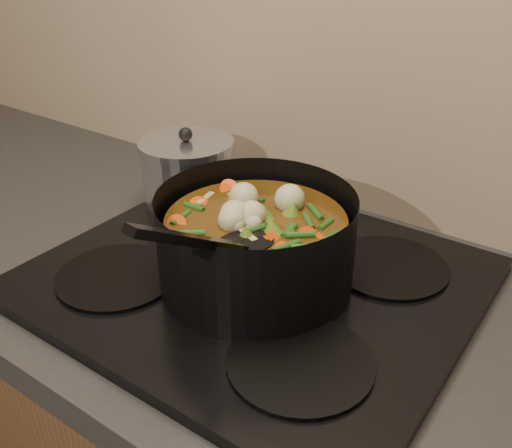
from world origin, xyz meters
The scene contains 3 objects.
stovetop centered at (0.00, 1.93, 0.92)m, with size 0.62×0.54×0.03m.
stockpot centered at (0.02, 1.91, 1.00)m, with size 0.35×0.42×0.21m.
saucepan centered at (-0.25, 2.06, 0.99)m, with size 0.17×0.17×0.14m.
Camera 1 is at (0.42, 1.34, 1.41)m, focal length 40.00 mm.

